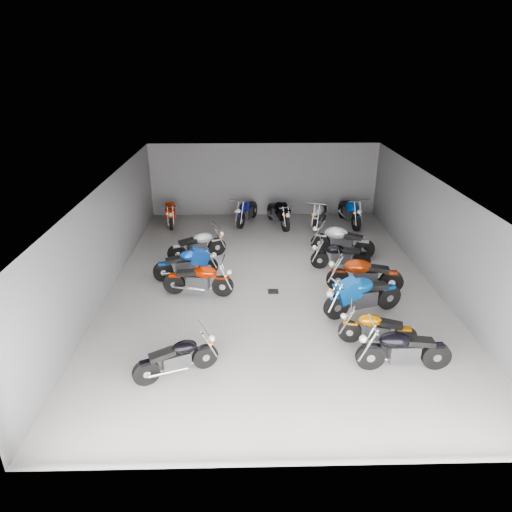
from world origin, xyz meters
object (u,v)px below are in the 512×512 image
(motorcycle_left_a, at_px, (177,358))
(motorcycle_right_a, at_px, (403,349))
(motorcycle_back_c, at_px, (247,211))
(motorcycle_back_d, at_px, (279,213))
(motorcycle_left_f, at_px, (198,245))
(motorcycle_back_e, at_px, (320,214))
(motorcycle_back_f, at_px, (350,212))
(motorcycle_back_a, at_px, (171,213))
(motorcycle_right_c, at_px, (362,295))
(drain_grate, at_px, (273,291))
(motorcycle_right_f, at_px, (342,240))
(motorcycle_left_e, at_px, (187,264))
(motorcycle_right_b, at_px, (377,329))
(motorcycle_right_e, at_px, (340,256))
(motorcycle_right_d, at_px, (364,275))
(motorcycle_left_d, at_px, (199,279))

(motorcycle_left_a, distance_m, motorcycle_right_a, 5.06)
(motorcycle_back_c, distance_m, motorcycle_back_d, 1.39)
(motorcycle_left_f, bearing_deg, motorcycle_back_e, 101.10)
(motorcycle_back_e, distance_m, motorcycle_back_f, 1.30)
(motorcycle_right_a, bearing_deg, motorcycle_back_a, 34.09)
(motorcycle_right_c, xyz_separation_m, motorcycle_back_f, (1.23, 7.40, 0.00))
(drain_grate, bearing_deg, motorcycle_left_a, -120.95)
(motorcycle_right_c, distance_m, motorcycle_right_f, 4.14)
(motorcycle_left_e, xyz_separation_m, motorcycle_back_f, (6.32, 5.04, 0.07))
(motorcycle_back_c, bearing_deg, motorcycle_right_f, 154.40)
(drain_grate, xyz_separation_m, motorcycle_back_a, (-4.00, 6.26, 0.51))
(motorcycle_right_c, relative_size, motorcycle_back_f, 0.96)
(motorcycle_back_c, bearing_deg, motorcycle_right_b, 129.65)
(motorcycle_right_b, bearing_deg, motorcycle_left_e, 66.01)
(motorcycle_left_e, bearing_deg, motorcycle_back_c, 144.97)
(motorcycle_left_e, relative_size, motorcycle_back_d, 0.92)
(motorcycle_right_b, relative_size, motorcycle_back_f, 0.79)
(motorcycle_right_a, height_order, motorcycle_back_a, motorcycle_right_a)
(motorcycle_right_a, xyz_separation_m, motorcycle_back_a, (-6.70, 10.08, -0.00))
(motorcycle_back_d, bearing_deg, motorcycle_left_f, 29.97)
(drain_grate, height_order, motorcycle_left_a, motorcycle_left_a)
(motorcycle_left_a, height_order, motorcycle_right_f, motorcycle_right_f)
(motorcycle_back_a, relative_size, motorcycle_back_d, 0.97)
(drain_grate, bearing_deg, motorcycle_right_f, 46.86)
(motorcycle_right_c, bearing_deg, motorcycle_right_f, -21.34)
(motorcycle_right_e, distance_m, motorcycle_back_a, 7.86)
(motorcycle_right_d, xyz_separation_m, motorcycle_back_d, (-2.17, 5.99, -0.00))
(motorcycle_back_f, bearing_deg, motorcycle_right_f, 65.14)
(motorcycle_left_f, height_order, motorcycle_back_e, motorcycle_back_e)
(motorcycle_left_e, height_order, motorcycle_back_d, motorcycle_back_d)
(motorcycle_left_e, bearing_deg, motorcycle_right_a, 33.43)
(motorcycle_right_a, relative_size, motorcycle_back_c, 1.02)
(motorcycle_right_b, bearing_deg, motorcycle_back_e, 13.66)
(motorcycle_back_e, bearing_deg, motorcycle_back_d, 19.48)
(drain_grate, relative_size, motorcycle_left_f, 0.16)
(motorcycle_back_c, bearing_deg, motorcycle_left_a, 101.99)
(motorcycle_right_a, relative_size, motorcycle_back_d, 0.97)
(motorcycle_left_d, xyz_separation_m, motorcycle_right_e, (4.55, 1.74, -0.03))
(motorcycle_left_d, bearing_deg, motorcycle_back_c, 174.90)
(motorcycle_left_f, distance_m, motorcycle_right_c, 6.26)
(motorcycle_left_e, xyz_separation_m, motorcycle_right_b, (5.09, -3.87, -0.04))
(motorcycle_left_e, distance_m, motorcycle_back_e, 7.03)
(motorcycle_left_a, height_order, motorcycle_right_d, motorcycle_right_d)
(motorcycle_left_f, bearing_deg, motorcycle_right_f, 68.66)
(drain_grate, bearing_deg, motorcycle_left_f, 134.38)
(motorcycle_left_f, xyz_separation_m, motorcycle_right_b, (4.89, -5.43, -0.05))
(motorcycle_right_d, bearing_deg, motorcycle_back_d, 26.33)
(motorcycle_back_c, height_order, motorcycle_back_d, motorcycle_back_d)
(motorcycle_left_f, distance_m, motorcycle_right_e, 4.94)
(motorcycle_back_a, bearing_deg, motorcycle_left_f, 104.30)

